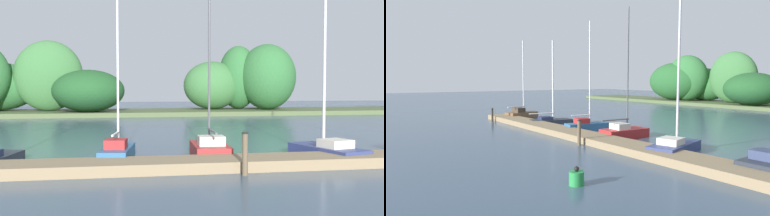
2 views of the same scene
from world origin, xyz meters
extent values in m
cube|color=#847051|center=(0.00, 13.55, 0.17)|extent=(27.66, 1.80, 0.35)
ellipsoid|color=#235628|center=(-17.73, 42.31, 3.11)|extent=(8.54, 5.27, 5.42)
ellipsoid|color=#386B38|center=(-9.56, 43.36, 3.66)|extent=(6.29, 3.16, 6.53)
ellipsoid|color=#1E4C23|center=(-5.85, 41.11, 2.29)|extent=(6.40, 5.96, 3.77)
ellipsoid|color=#2D6633|center=(-14.37, 44.74, 2.67)|extent=(7.61, 4.38, 4.54)
ellipsoid|color=#2D6633|center=(-15.91, 42.60, 3.60)|extent=(6.42, 4.03, 6.41)
cube|color=brown|center=(-12.34, 15.11, 0.29)|extent=(1.65, 2.80, 0.58)
cube|color=brown|center=(-12.53, 16.28, 0.26)|extent=(0.78, 0.76, 0.49)
cube|color=#3D3328|center=(-12.28, 14.78, 0.76)|extent=(1.04, 0.93, 0.38)
cylinder|color=silver|center=(-12.37, 15.30, 3.63)|extent=(0.09, 0.09, 6.10)
cylinder|color=silver|center=(-12.24, 14.55, 1.06)|extent=(0.37, 1.70, 0.08)
cube|color=#232833|center=(-7.94, 15.34, 0.18)|extent=(1.82, 3.22, 0.35)
cube|color=#232833|center=(-7.67, 16.68, 0.16)|extent=(0.82, 0.88, 0.30)
cube|color=#1E2847|center=(-8.02, 14.97, 0.46)|extent=(1.09, 1.08, 0.23)
cylinder|color=silver|center=(-7.90, 15.57, 3.31)|extent=(0.11, 0.11, 5.92)
cylinder|color=silver|center=(-8.08, 14.70, 0.82)|extent=(0.48, 1.95, 0.08)
cube|color=#285684|center=(-3.71, 15.63, 0.25)|extent=(1.40, 2.95, 0.51)
cube|color=#285684|center=(-3.50, 16.89, 0.23)|extent=(0.63, 0.78, 0.43)
cube|color=maroon|center=(-3.76, 15.28, 0.67)|extent=(0.84, 0.96, 0.33)
cylinder|color=silver|center=(-3.67, 15.84, 3.82)|extent=(0.08, 0.08, 6.62)
cylinder|color=silver|center=(-3.78, 15.21, 1.04)|extent=(0.30, 1.40, 0.08)
cube|color=maroon|center=(-0.31, 15.78, 0.26)|extent=(1.45, 2.81, 0.53)
cube|color=maroon|center=(-0.22, 17.01, 0.24)|extent=(0.74, 0.73, 0.45)
cube|color=beige|center=(-0.33, 15.44, 0.70)|extent=(1.00, 0.89, 0.34)
cylinder|color=#4C4C51|center=(-0.29, 15.99, 3.98)|extent=(0.09, 0.09, 6.91)
cylinder|color=#4C4C51|center=(-0.35, 15.15, 1.08)|extent=(0.22, 1.88, 0.09)
cube|color=navy|center=(3.96, 14.88, 0.23)|extent=(2.00, 3.40, 0.46)
cube|color=navy|center=(3.61, 16.27, 0.21)|extent=(0.86, 0.94, 0.39)
cube|color=beige|center=(4.06, 14.49, 0.61)|extent=(1.15, 1.16, 0.30)
cylinder|color=#B7B7BC|center=(3.90, 15.11, 3.90)|extent=(0.11, 0.11, 6.87)
cube|color=#2D3856|center=(8.04, 14.86, 0.67)|extent=(1.02, 0.86, 0.33)
cylinder|color=#3D3323|center=(-12.15, 12.40, 0.49)|extent=(0.17, 0.17, 0.99)
cylinder|color=black|center=(-12.15, 12.40, 1.01)|extent=(0.20, 0.20, 0.04)
cylinder|color=brown|center=(0.02, 12.34, 0.63)|extent=(0.17, 0.17, 1.25)
cylinder|color=black|center=(0.02, 12.34, 1.27)|extent=(0.20, 0.20, 0.04)
cylinder|color=#23843D|center=(5.14, 8.57, 0.22)|extent=(0.48, 0.48, 0.44)
sphere|color=black|center=(5.14, 8.57, 0.53)|extent=(0.17, 0.17, 0.17)
camera|label=1|loc=(-3.95, -0.84, 2.66)|focal=42.99mm
camera|label=2|loc=(13.51, 2.68, 3.34)|focal=30.88mm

